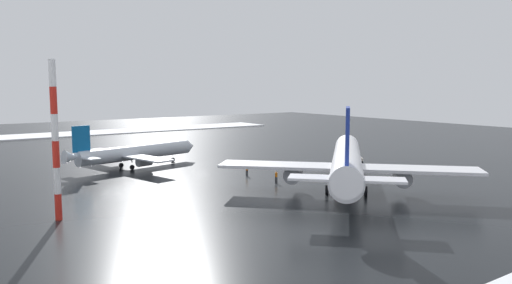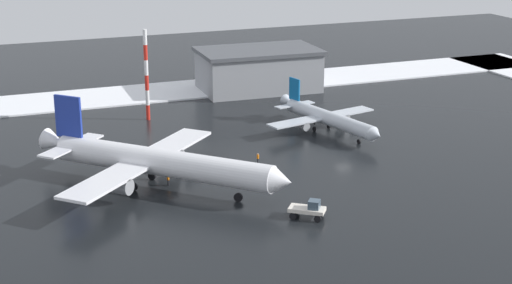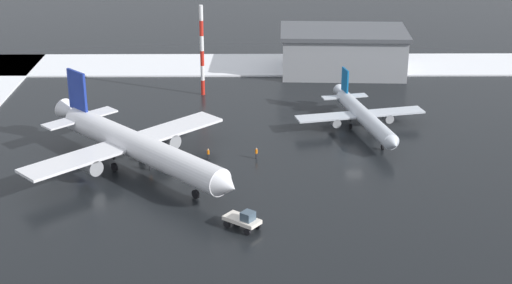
{
  "view_description": "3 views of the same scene",
  "coord_description": "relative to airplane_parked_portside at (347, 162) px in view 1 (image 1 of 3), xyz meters",
  "views": [
    {
      "loc": [
        77.91,
        -43.6,
        14.13
      ],
      "look_at": [
        11.54,
        3.66,
        4.72
      ],
      "focal_mm": 35.0,
      "sensor_mm": 36.0,
      "label": 1
    },
    {
      "loc": [
        56.59,
        105.55,
        39.43
      ],
      "look_at": [
        16.49,
        3.49,
        4.85
      ],
      "focal_mm": 55.0,
      "sensor_mm": 36.0,
      "label": 2
    },
    {
      "loc": [
        15.58,
        107.29,
        45.58
      ],
      "look_at": [
        14.78,
        6.33,
        5.32
      ],
      "focal_mm": 55.0,
      "sensor_mm": 36.0,
      "label": 3
    }
  ],
  "objects": [
    {
      "name": "ground_plane",
      "position": [
        -31.7,
        -4.09,
        -3.91
      ],
      "size": [
        240.0,
        240.0,
        0.0
      ],
      "primitive_type": "plane",
      "color": "black"
    },
    {
      "name": "snow_bank_left",
      "position": [
        -98.7,
        -4.09,
        -3.76
      ],
      "size": [
        14.0,
        116.0,
        0.31
      ],
      "primitive_type": "cube",
      "color": "white",
      "rests_on": "ground_plane"
    },
    {
      "name": "airplane_parked_portside",
      "position": [
        0.0,
        0.0,
        0.0
      ],
      "size": [
        30.89,
        31.5,
        11.84
      ],
      "rotation": [
        0.0,
        0.0,
        2.34
      ],
      "color": "white",
      "rests_on": "ground_plane"
    },
    {
      "name": "pushback_tug",
      "position": [
        -15.28,
        17.7,
        -2.63
      ],
      "size": [
        4.99,
        4.55,
        2.5
      ],
      "rotation": [
        0.0,
        0.0,
        2.48
      ],
      "color": "silver",
      "rests_on": "ground_plane"
    },
    {
      "name": "ground_crew_mid_apron",
      "position": [
        -9.87,
        -4.17,
        -2.94
      ],
      "size": [
        0.36,
        0.36,
        1.71
      ],
      "rotation": [
        0.0,
        0.0,
        2.59
      ],
      "color": "black",
      "rests_on": "ground_plane"
    },
    {
      "name": "antenna_mast",
      "position": [
        -7.4,
        -34.95,
        4.44
      ],
      "size": [
        0.7,
        0.7,
        16.7
      ],
      "color": "red",
      "rests_on": "ground_plane"
    },
    {
      "name": "airplane_parked_starboard",
      "position": [
        -34.52,
        -15.78,
        -1.35
      ],
      "size": [
        21.71,
        25.91,
        7.76
      ],
      "rotation": [
        0.0,
        0.0,
        1.79
      ],
      "color": "silver",
      "rests_on": "ground_plane"
    },
    {
      "name": "ground_crew_beside_wing",
      "position": [
        -1.67,
        -0.29,
        -2.94
      ],
      "size": [
        0.36,
        0.36,
        1.71
      ],
      "rotation": [
        0.0,
        0.0,
        0.01
      ],
      "color": "black",
      "rests_on": "ground_plane"
    },
    {
      "name": "ground_crew_near_tug",
      "position": [
        -17.02,
        -4.42,
        -2.94
      ],
      "size": [
        0.36,
        0.36,
        1.71
      ],
      "rotation": [
        0.0,
        0.0,
        2.88
      ],
      "color": "black",
      "rests_on": "ground_plane"
    }
  ]
}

